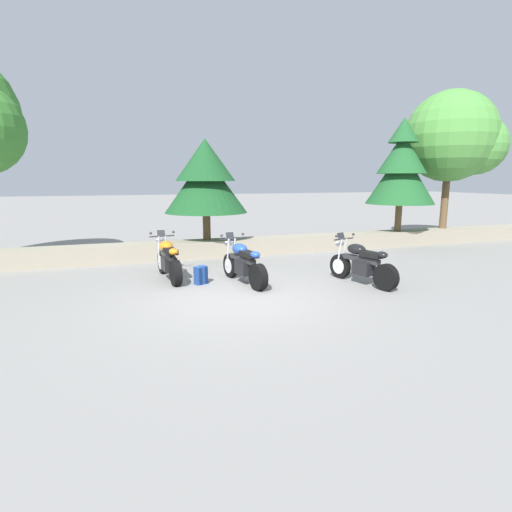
{
  "coord_description": "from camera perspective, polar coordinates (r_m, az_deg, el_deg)",
  "views": [
    {
      "loc": [
        -2.25,
        -8.01,
        2.52
      ],
      "look_at": [
        0.85,
        1.2,
        0.65
      ],
      "focal_mm": 28.07,
      "sensor_mm": 36.0,
      "label": 1
    }
  ],
  "objects": [
    {
      "name": "rider_backpack",
      "position": [
        9.84,
        -7.89,
        -2.6
      ],
      "size": [
        0.35,
        0.33,
        0.47
      ],
      "color": "navy",
      "rests_on": "ground"
    },
    {
      "name": "motorcycle_orange_near_left",
      "position": [
        10.44,
        -12.39,
        -0.6
      ],
      "size": [
        0.7,
        2.06,
        1.18
      ],
      "color": "black",
      "rests_on": "ground"
    },
    {
      "name": "stone_wall",
      "position": [
        13.2,
        -8.53,
        0.98
      ],
      "size": [
        36.0,
        0.8,
        0.55
      ],
      "primitive_type": "cube",
      "color": "gray",
      "rests_on": "ground"
    },
    {
      "name": "leafy_tree_far_right",
      "position": [
        18.07,
        26.59,
        14.74
      ],
      "size": [
        3.67,
        3.5,
        5.36
      ],
      "color": "brown",
      "rests_on": "stone_wall"
    },
    {
      "name": "pine_tree_mid_left",
      "position": [
        13.24,
        -7.2,
        11.03
      ],
      "size": [
        2.68,
        2.68,
        3.24
      ],
      "color": "brown",
      "rests_on": "stone_wall"
    },
    {
      "name": "pine_tree_mid_right",
      "position": [
        16.26,
        20.03,
        11.69
      ],
      "size": [
        2.53,
        2.53,
        4.2
      ],
      "color": "brown",
      "rests_on": "stone_wall"
    },
    {
      "name": "motorcycle_black_far_right",
      "position": [
        10.07,
        14.77,
        -1.12
      ],
      "size": [
        0.87,
        2.03,
        1.18
      ],
      "color": "black",
      "rests_on": "ground"
    },
    {
      "name": "ground_plane",
      "position": [
        8.69,
        -2.81,
        -5.97
      ],
      "size": [
        120.0,
        120.0,
        0.0
      ],
      "primitive_type": "plane",
      "color": "gray"
    },
    {
      "name": "motorcycle_blue_centre",
      "position": [
        9.79,
        -1.85,
        -1.11
      ],
      "size": [
        0.79,
        2.05,
        1.18
      ],
      "color": "black",
      "rests_on": "ground"
    }
  ]
}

